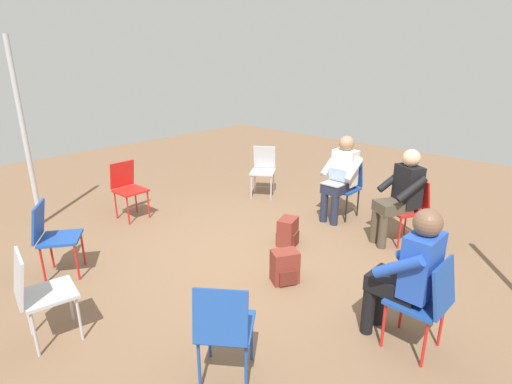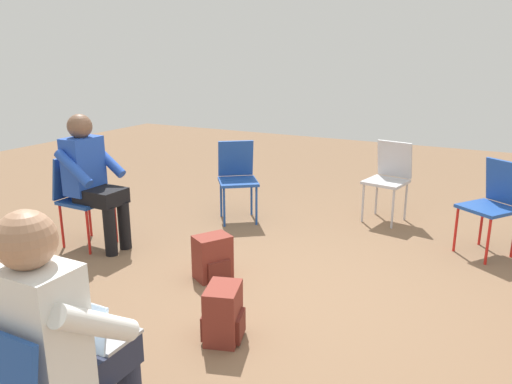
{
  "view_description": "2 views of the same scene",
  "coord_description": "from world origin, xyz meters",
  "px_view_note": "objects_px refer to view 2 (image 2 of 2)",
  "views": [
    {
      "loc": [
        3.04,
        -3.11,
        2.32
      ],
      "look_at": [
        0.14,
        0.02,
        0.86
      ],
      "focal_mm": 28.0,
      "sensor_mm": 36.0,
      "label": 1
    },
    {
      "loc": [
        -1.33,
        3.01,
        1.77
      ],
      "look_at": [
        0.32,
        -0.17,
        0.76
      ],
      "focal_mm": 35.0,
      "sensor_mm": 36.0,
      "label": 2
    }
  ],
  "objects_px": {
    "chair_south": "(389,175)",
    "person_in_blue": "(92,175)",
    "chair_southwest": "(494,201)",
    "backpack_near_laptop_user": "(223,316)",
    "backpack_by_empty_chair": "(213,260)",
    "chair_southeast": "(237,175)",
    "chair_east": "(81,194)",
    "person_with_laptop": "(61,336)"
  },
  "relations": [
    {
      "from": "chair_south",
      "to": "person_in_blue",
      "type": "height_order",
      "value": "person_in_blue"
    },
    {
      "from": "chair_southwest",
      "to": "backpack_near_laptop_user",
      "type": "relative_size",
      "value": 2.36
    },
    {
      "from": "person_in_blue",
      "to": "backpack_by_empty_chair",
      "type": "relative_size",
      "value": 3.44
    },
    {
      "from": "person_in_blue",
      "to": "chair_southeast",
      "type": "bearing_deg",
      "value": 151.09
    },
    {
      "from": "chair_southeast",
      "to": "chair_southwest",
      "type": "height_order",
      "value": "same"
    },
    {
      "from": "person_in_blue",
      "to": "backpack_by_empty_chair",
      "type": "height_order",
      "value": "person_in_blue"
    },
    {
      "from": "backpack_near_laptop_user",
      "to": "chair_east",
      "type": "bearing_deg",
      "value": -21.6
    },
    {
      "from": "chair_southwest",
      "to": "backpack_near_laptop_user",
      "type": "height_order",
      "value": "chair_southwest"
    },
    {
      "from": "backpack_near_laptop_user",
      "to": "person_with_laptop",
      "type": "bearing_deg",
      "value": 89.91
    },
    {
      "from": "chair_southeast",
      "to": "chair_east",
      "type": "xyz_separation_m",
      "value": [
        0.93,
        1.32,
        0.0
      ]
    },
    {
      "from": "person_in_blue",
      "to": "backpack_by_empty_chair",
      "type": "xyz_separation_m",
      "value": [
        -1.32,
        0.08,
        -0.54
      ]
    },
    {
      "from": "chair_southwest",
      "to": "chair_east",
      "type": "relative_size",
      "value": 1.0
    },
    {
      "from": "person_in_blue",
      "to": "chair_east",
      "type": "bearing_deg",
      "value": -90.0
    },
    {
      "from": "backpack_by_empty_chair",
      "to": "chair_south",
      "type": "bearing_deg",
      "value": -112.95
    },
    {
      "from": "person_in_blue",
      "to": "backpack_near_laptop_user",
      "type": "bearing_deg",
      "value": 67.98
    },
    {
      "from": "chair_southwest",
      "to": "chair_east",
      "type": "bearing_deg",
      "value": 58.86
    },
    {
      "from": "chair_southwest",
      "to": "chair_east",
      "type": "xyz_separation_m",
      "value": [
        3.44,
        1.52,
        0.0
      ]
    },
    {
      "from": "chair_southeast",
      "to": "chair_east",
      "type": "height_order",
      "value": "same"
    },
    {
      "from": "backpack_by_empty_chair",
      "to": "chair_southwest",
      "type": "bearing_deg",
      "value": -140.59
    },
    {
      "from": "chair_south",
      "to": "person_in_blue",
      "type": "xyz_separation_m",
      "value": [
        2.22,
        2.05,
        0.2
      ]
    },
    {
      "from": "person_with_laptop",
      "to": "person_in_blue",
      "type": "distance_m",
      "value": 2.75
    },
    {
      "from": "chair_southeast",
      "to": "chair_south",
      "type": "distance_m",
      "value": 1.63
    },
    {
      "from": "backpack_by_empty_chair",
      "to": "chair_southeast",
      "type": "bearing_deg",
      "value": -68.21
    },
    {
      "from": "chair_east",
      "to": "person_in_blue",
      "type": "bearing_deg",
      "value": 90.0
    },
    {
      "from": "backpack_by_empty_chair",
      "to": "chair_east",
      "type": "bearing_deg",
      "value": -3.03
    },
    {
      "from": "chair_south",
      "to": "chair_southeast",
      "type": "bearing_deg",
      "value": 37.42
    },
    {
      "from": "chair_south",
      "to": "person_with_laptop",
      "type": "height_order",
      "value": "person_with_laptop"
    },
    {
      "from": "person_with_laptop",
      "to": "chair_east",
      "type": "bearing_deg",
      "value": 134.9
    },
    {
      "from": "chair_southwest",
      "to": "backpack_near_laptop_user",
      "type": "bearing_deg",
      "value": 93.72
    },
    {
      "from": "backpack_by_empty_chair",
      "to": "person_in_blue",
      "type": "bearing_deg",
      "value": -3.26
    },
    {
      "from": "chair_southwest",
      "to": "person_in_blue",
      "type": "distance_m",
      "value": 3.62
    },
    {
      "from": "chair_south",
      "to": "backpack_near_laptop_user",
      "type": "bearing_deg",
      "value": 93.62
    },
    {
      "from": "person_with_laptop",
      "to": "backpack_near_laptop_user",
      "type": "relative_size",
      "value": 3.44
    },
    {
      "from": "chair_southeast",
      "to": "backpack_near_laptop_user",
      "type": "distance_m",
      "value": 2.41
    },
    {
      "from": "chair_east",
      "to": "backpack_near_laptop_user",
      "type": "xyz_separation_m",
      "value": [
        -2.03,
        0.8,
        -0.34
      ]
    },
    {
      "from": "person_in_blue",
      "to": "backpack_by_empty_chair",
      "type": "distance_m",
      "value": 1.43
    },
    {
      "from": "chair_southeast",
      "to": "person_with_laptop",
      "type": "xyz_separation_m",
      "value": [
        -1.09,
        3.34,
        0.2
      ]
    },
    {
      "from": "chair_east",
      "to": "person_with_laptop",
      "type": "xyz_separation_m",
      "value": [
        -2.03,
        2.03,
        0.2
      ]
    },
    {
      "from": "chair_southeast",
      "to": "person_with_laptop",
      "type": "distance_m",
      "value": 3.52
    },
    {
      "from": "person_in_blue",
      "to": "chair_south",
      "type": "bearing_deg",
      "value": 133.87
    },
    {
      "from": "chair_south",
      "to": "backpack_by_empty_chair",
      "type": "bearing_deg",
      "value": 77.95
    },
    {
      "from": "chair_southeast",
      "to": "person_in_blue",
      "type": "xyz_separation_m",
      "value": [
        0.77,
        1.32,
        0.2
      ]
    }
  ]
}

